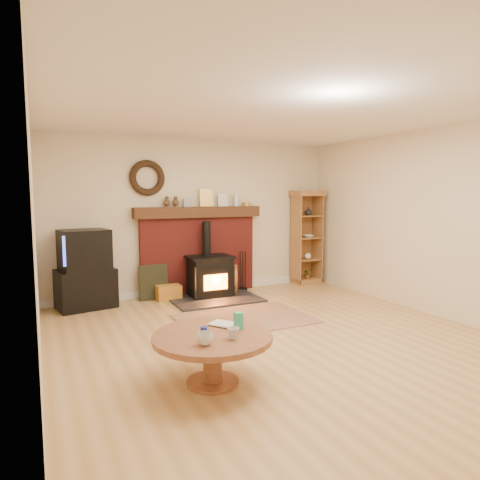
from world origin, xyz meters
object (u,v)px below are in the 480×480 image
curio_cabinet (306,237)px  coffee_table (213,344)px  wood_stove (211,278)px  tv_unit (85,271)px

curio_cabinet → coffee_table: 4.64m
wood_stove → coffee_table: size_ratio=1.31×
wood_stove → curio_cabinet: size_ratio=0.80×
curio_cabinet → wood_stove: bearing=-172.2°
tv_unit → wood_stove: bearing=-5.9°
curio_cabinet → coffee_table: bearing=-134.5°
tv_unit → curio_cabinet: bearing=1.2°
wood_stove → curio_cabinet: 2.14m
tv_unit → coffee_table: (0.74, -3.21, -0.19)m
wood_stove → tv_unit: wood_stove is taller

